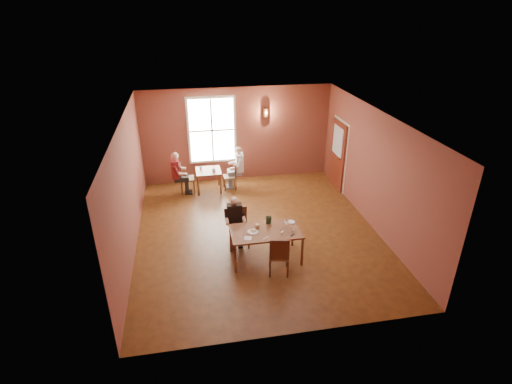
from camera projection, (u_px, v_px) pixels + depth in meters
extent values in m
cube|color=brown|center=(257.00, 232.00, 10.23)|extent=(6.00, 7.00, 0.01)
cube|color=brown|center=(237.00, 135.00, 12.67)|extent=(6.00, 0.04, 3.00)
cube|color=brown|center=(297.00, 265.00, 6.48)|extent=(6.00, 0.04, 3.00)
cube|color=brown|center=(128.00, 188.00, 9.09)|extent=(0.04, 7.00, 3.00)
cube|color=brown|center=(374.00, 170.00, 10.06)|extent=(0.04, 7.00, 3.00)
cube|color=white|center=(258.00, 118.00, 8.92)|extent=(6.00, 7.00, 0.04)
cube|color=white|center=(212.00, 130.00, 12.41)|extent=(1.36, 0.10, 1.96)
cube|color=maroon|center=(337.00, 155.00, 12.28)|extent=(0.12, 1.04, 2.10)
cylinder|color=brown|center=(266.00, 112.00, 12.42)|extent=(0.16, 0.16, 0.28)
cylinder|color=white|center=(253.00, 231.00, 8.83)|extent=(0.30, 0.30, 0.03)
cube|color=#B2894A|center=(257.00, 227.00, 8.92)|extent=(0.11, 0.10, 0.11)
cube|color=#213924|center=(269.00, 220.00, 9.12)|extent=(0.12, 0.06, 0.20)
cube|color=silver|center=(266.00, 238.00, 8.62)|extent=(0.16, 0.11, 0.00)
cube|color=white|center=(248.00, 238.00, 8.61)|extent=(0.19, 0.19, 0.01)
cylinder|color=white|center=(292.00, 222.00, 9.22)|extent=(0.21, 0.21, 0.01)
cube|color=black|center=(292.00, 235.00, 8.71)|extent=(0.11, 0.10, 0.01)
imported|color=white|center=(214.00, 170.00, 12.08)|extent=(0.13, 0.13, 0.09)
imported|color=silver|center=(201.00, 168.00, 12.25)|extent=(0.13, 0.13, 0.09)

